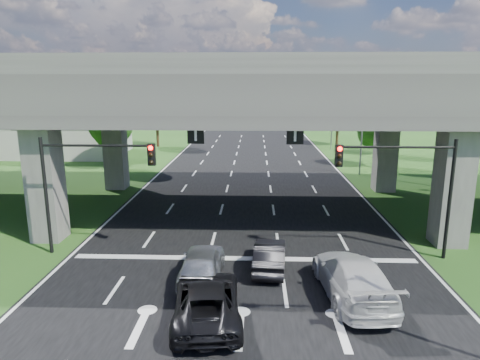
# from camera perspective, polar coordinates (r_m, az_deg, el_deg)

# --- Properties ---
(ground) EXTENTS (160.00, 160.00, 0.00)m
(ground) POSITION_cam_1_polar(r_m,az_deg,el_deg) (18.53, 0.25, -14.77)
(ground) COLOR #1F4516
(ground) RESTS_ON ground
(road) EXTENTS (18.00, 120.00, 0.03)m
(road) POSITION_cam_1_polar(r_m,az_deg,el_deg) (27.77, 0.92, -5.16)
(road) COLOR black
(road) RESTS_ON ground
(overpass) EXTENTS (80.00, 15.00, 10.00)m
(overpass) POSITION_cam_1_polar(r_m,az_deg,el_deg) (28.43, 1.06, 11.47)
(overpass) COLOR #393734
(overpass) RESTS_ON ground
(warehouse) EXTENTS (20.00, 10.00, 4.00)m
(warehouse) POSITION_cam_1_polar(r_m,az_deg,el_deg) (58.23, -25.13, 5.09)
(warehouse) COLOR #9E9E99
(warehouse) RESTS_ON ground
(signal_right) EXTENTS (5.76, 0.54, 6.00)m
(signal_right) POSITION_cam_1_polar(r_m,az_deg,el_deg) (22.07, 21.37, 0.43)
(signal_right) COLOR black
(signal_right) RESTS_ON ground
(signal_left) EXTENTS (5.76, 0.54, 6.00)m
(signal_left) POSITION_cam_1_polar(r_m,az_deg,el_deg) (22.44, -19.79, 0.75)
(signal_left) COLOR black
(signal_left) RESTS_ON ground
(streetlight_far) EXTENTS (3.38, 0.25, 10.00)m
(streetlight_far) POSITION_cam_1_polar(r_m,az_deg,el_deg) (41.63, 15.56, 8.56)
(streetlight_far) COLOR gray
(streetlight_far) RESTS_ON ground
(streetlight_beyond) EXTENTS (3.38, 0.25, 10.00)m
(streetlight_beyond) POSITION_cam_1_polar(r_m,az_deg,el_deg) (57.29, 11.88, 9.78)
(streetlight_beyond) COLOR gray
(streetlight_beyond) RESTS_ON ground
(tree_left_near) EXTENTS (4.50, 4.50, 7.80)m
(tree_left_near) POSITION_cam_1_polar(r_m,az_deg,el_deg) (44.98, -16.84, 7.45)
(tree_left_near) COLOR black
(tree_left_near) RESTS_ON ground
(tree_left_mid) EXTENTS (3.91, 3.90, 6.76)m
(tree_left_mid) POSITION_cam_1_polar(r_m,az_deg,el_deg) (53.54, -17.12, 7.51)
(tree_left_mid) COLOR black
(tree_left_mid) RESTS_ON ground
(tree_left_far) EXTENTS (4.80, 4.80, 8.32)m
(tree_left_far) POSITION_cam_1_polar(r_m,az_deg,el_deg) (60.05, -11.03, 9.27)
(tree_left_far) COLOR black
(tree_left_far) RESTS_ON ground
(tree_right_near) EXTENTS (4.20, 4.20, 7.28)m
(tree_right_near) POSITION_cam_1_polar(r_m,az_deg,el_deg) (46.33, 17.91, 7.12)
(tree_right_near) COLOR black
(tree_right_near) RESTS_ON ground
(tree_right_mid) EXTENTS (3.91, 3.90, 6.76)m
(tree_right_mid) POSITION_cam_1_polar(r_m,az_deg,el_deg) (54.85, 18.69, 7.51)
(tree_right_mid) COLOR black
(tree_right_mid) RESTS_ON ground
(tree_right_far) EXTENTS (4.50, 4.50, 7.80)m
(tree_right_far) POSITION_cam_1_polar(r_m,az_deg,el_deg) (61.63, 13.02, 8.96)
(tree_right_far) COLOR black
(tree_right_far) RESTS_ON ground
(car_silver) EXTENTS (1.85, 4.57, 1.55)m
(car_silver) POSITION_cam_1_polar(r_m,az_deg,el_deg) (19.32, -5.08, -10.97)
(car_silver) COLOR #ADB0B5
(car_silver) RESTS_ON road
(car_dark) EXTENTS (1.70, 4.13, 1.33)m
(car_dark) POSITION_cam_1_polar(r_m,az_deg,el_deg) (20.38, 4.00, -9.98)
(car_dark) COLOR black
(car_dark) RESTS_ON road
(car_white) EXTENTS (2.84, 6.04, 1.70)m
(car_white) POSITION_cam_1_polar(r_m,az_deg,el_deg) (18.36, 14.82, -12.44)
(car_white) COLOR #B5B5B5
(car_white) RESTS_ON road
(car_trailing) EXTENTS (2.94, 5.43, 1.45)m
(car_trailing) POSITION_cam_1_polar(r_m,az_deg,el_deg) (16.42, -4.46, -15.68)
(car_trailing) COLOR black
(car_trailing) RESTS_ON road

